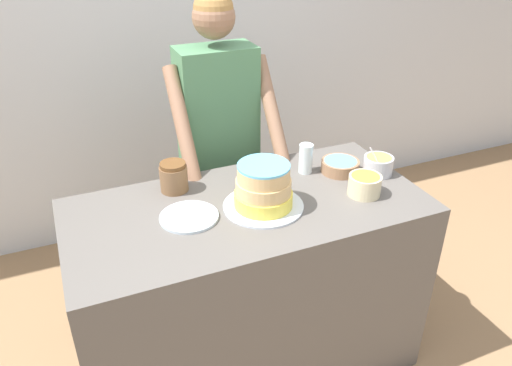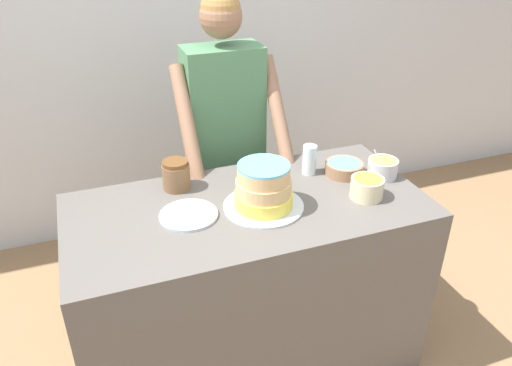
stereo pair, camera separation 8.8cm
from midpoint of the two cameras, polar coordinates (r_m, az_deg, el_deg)
wall_back at (r=3.23m, az=-8.96°, el=16.33°), size 10.00×0.05×2.60m
counter at (r=2.35m, az=0.30°, el=-11.97°), size 1.50×0.72×0.91m
person_baker at (r=2.57m, az=-2.59°, el=6.68°), size 0.52×0.46×1.68m
cake at (r=2.02m, az=2.12°, el=-0.67°), size 0.33×0.33×0.20m
frosting_bowl_orange at (r=2.17m, az=13.70°, el=-0.47°), size 0.14×0.14×0.09m
frosting_bowl_yellow at (r=2.35m, az=15.32°, el=1.72°), size 0.14×0.14×0.15m
frosting_bowl_blue at (r=2.34m, az=11.10°, el=1.73°), size 0.18×0.18×0.06m
drinking_glass at (r=2.31m, az=7.21°, el=2.65°), size 0.06×0.06×0.14m
ceramic_plate at (r=2.01m, az=-6.47°, el=-3.67°), size 0.24×0.24×0.01m
stoneware_jar at (r=2.19m, az=-7.99°, el=0.90°), size 0.12×0.12×0.13m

